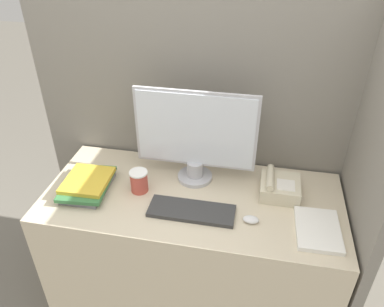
{
  "coord_description": "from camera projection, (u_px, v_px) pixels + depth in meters",
  "views": [
    {
      "loc": [
        0.28,
        -1.07,
        1.95
      ],
      "look_at": [
        -0.01,
        0.36,
        1.0
      ],
      "focal_mm": 35.0,
      "sensor_mm": 36.0,
      "label": 1
    }
  ],
  "objects": [
    {
      "name": "cubicle_panel_rear",
      "position": [
        205.0,
        137.0,
        2.07
      ],
      "size": [
        1.86,
        0.04,
        1.79
      ],
      "color": "gray",
      "rests_on": "ground_plane"
    },
    {
      "name": "monitor",
      "position": [
        195.0,
        138.0,
        1.82
      ],
      "size": [
        0.6,
        0.18,
        0.49
      ],
      "color": "#B7B7BC",
      "rests_on": "desk"
    },
    {
      "name": "desk_telephone",
      "position": [
        279.0,
        187.0,
        1.82
      ],
      "size": [
        0.19,
        0.19,
        0.11
      ],
      "color": "beige",
      "rests_on": "desk"
    },
    {
      "name": "keyboard",
      "position": [
        192.0,
        211.0,
        1.73
      ],
      "size": [
        0.4,
        0.14,
        0.02
      ],
      "color": "#333333",
      "rests_on": "desk"
    },
    {
      "name": "book_stack",
      "position": [
        88.0,
        184.0,
        1.86
      ],
      "size": [
        0.24,
        0.32,
        0.07
      ],
      "color": "slate",
      "rests_on": "desk"
    },
    {
      "name": "cubicle_panel_right",
      "position": [
        362.0,
        192.0,
        1.67
      ],
      "size": [
        0.04,
        0.71,
        1.79
      ],
      "color": "gray",
      "rests_on": "ground_plane"
    },
    {
      "name": "paper_pile",
      "position": [
        318.0,
        230.0,
        1.63
      ],
      "size": [
        0.2,
        0.27,
        0.02
      ],
      "color": "white",
      "rests_on": "desk"
    },
    {
      "name": "coffee_cup",
      "position": [
        139.0,
        181.0,
        1.84
      ],
      "size": [
        0.09,
        0.09,
        0.11
      ],
      "color": "#BF4C3F",
      "rests_on": "desk"
    },
    {
      "name": "desk",
      "position": [
        192.0,
        250.0,
        2.05
      ],
      "size": [
        1.46,
        0.65,
        0.77
      ],
      "color": "beige",
      "rests_on": "ground_plane"
    },
    {
      "name": "mouse",
      "position": [
        251.0,
        220.0,
        1.67
      ],
      "size": [
        0.07,
        0.05,
        0.03
      ],
      "color": "silver",
      "rests_on": "desk"
    }
  ]
}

